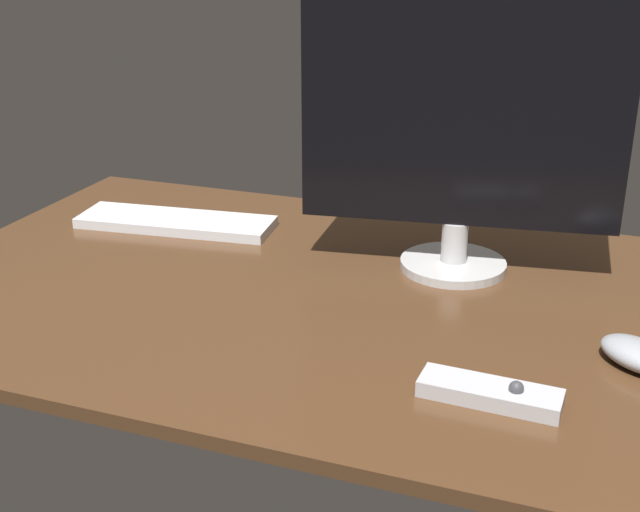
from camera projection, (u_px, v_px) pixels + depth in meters
desk at (344, 298)px, 129.73cm from camera, size 140.00×84.00×2.00cm
monitor at (462, 129)px, 129.39cm from camera, size 50.62×17.55×44.10cm
keyboard at (176, 222)px, 156.85cm from camera, size 38.03×15.14×1.83cm
computer_mouse at (639, 355)px, 107.32cm from camera, size 12.80×11.96×3.46cm
media_remote at (491, 393)px, 99.88cm from camera, size 17.32×6.12×3.31cm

